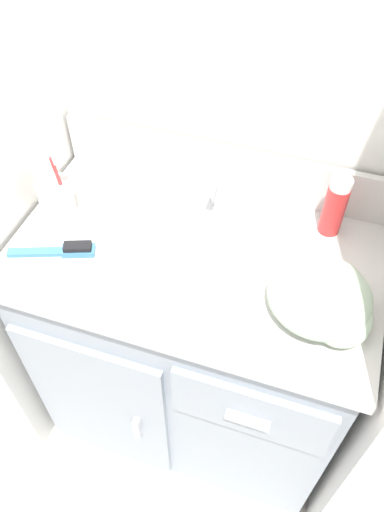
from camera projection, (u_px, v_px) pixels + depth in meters
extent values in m
plane|color=beige|center=(194.00, 407.00, 1.76)|extent=(6.00, 6.00, 0.00)
cube|color=silver|center=(238.00, 76.00, 1.11)|extent=(1.03, 0.08, 2.20)
cube|color=#9EA8B2|center=(195.00, 350.00, 1.46)|extent=(0.82, 0.46, 0.79)
cube|color=#9EA8B2|center=(101.00, 408.00, 1.38)|extent=(0.39, 0.02, 0.63)
cube|color=#9EA8B2|center=(249.00, 413.00, 1.10)|extent=(0.36, 0.02, 0.19)
cube|color=silver|center=(138.00, 427.00, 1.34)|extent=(0.02, 0.02, 0.09)
cube|color=silver|center=(247.00, 421.00, 1.09)|extent=(0.10, 0.02, 0.01)
cube|color=silver|center=(195.00, 258.00, 1.15)|extent=(0.85, 0.50, 0.03)
ellipsoid|color=beige|center=(195.00, 283.00, 1.22)|extent=(0.33, 0.25, 0.22)
cylinder|color=silver|center=(195.00, 308.00, 1.30)|extent=(0.03, 0.03, 0.01)
cube|color=silver|center=(226.00, 168.00, 1.24)|extent=(0.85, 0.02, 0.13)
cube|color=silver|center=(215.00, 206.00, 1.22)|extent=(0.09, 0.06, 0.02)
cylinder|color=silver|center=(216.00, 190.00, 1.18)|extent=(0.02, 0.02, 0.08)
cylinder|color=silver|center=(213.00, 184.00, 1.13)|extent=(0.02, 0.06, 0.02)
sphere|color=silver|center=(219.00, 167.00, 1.15)|extent=(0.03, 0.03, 0.03)
cylinder|color=silver|center=(56.00, 198.00, 1.19)|extent=(0.08, 0.08, 0.09)
cylinder|color=#D13838|center=(61.00, 186.00, 1.16)|extent=(0.02, 0.01, 0.16)
cube|color=white|center=(57.00, 158.00, 1.09)|extent=(0.01, 0.02, 0.03)
cylinder|color=red|center=(334.00, 210.00, 1.14)|extent=(0.05, 0.05, 0.13)
cylinder|color=white|center=(342.00, 184.00, 1.08)|extent=(0.05, 0.05, 0.02)
cube|color=teal|center=(35.00, 252.00, 1.13)|extent=(0.12, 0.06, 0.01)
cube|color=teal|center=(79.00, 251.00, 1.13)|extent=(0.08, 0.06, 0.02)
cube|color=black|center=(77.00, 246.00, 1.12)|extent=(0.07, 0.05, 0.01)
ellipsoid|color=#A8BCA3|center=(319.00, 295.00, 1.01)|extent=(0.21, 0.22, 0.08)
ellipsoid|color=#B0C6AB|center=(340.00, 315.00, 0.99)|extent=(0.13, 0.15, 0.05)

